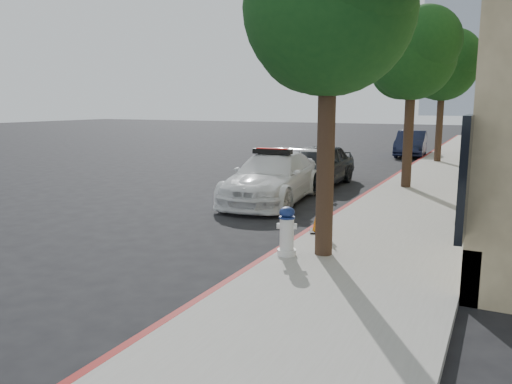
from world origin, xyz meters
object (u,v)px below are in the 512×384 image
Objects in this scene: parked_car_mid at (317,165)px; traffic_cone at (320,213)px; parked_car_far at (411,144)px; fire_hydrant at (287,232)px; police_car at (272,177)px.

parked_car_mid reaches higher than traffic_cone.
parked_car_far is 5.15× the size of traffic_cone.
fire_hydrant is (1.15, -19.50, -0.10)m from parked_car_far.
traffic_cone is (2.55, -3.22, -0.15)m from police_car.
parked_car_mid reaches higher than fire_hydrant.
fire_hydrant is at bearing -73.64° from parked_car_mid.
parked_car_far reaches higher than fire_hydrant.
police_car is at bearing -93.58° from parked_car_mid.
parked_car_mid is at bearing -100.58° from parked_car_far.
fire_hydrant is at bearing -68.54° from police_car.
police_car reaches higher than traffic_cone.
fire_hydrant is 1.08× the size of traffic_cone.
parked_car_far reaches higher than traffic_cone.
traffic_cone is (2.33, -6.38, -0.16)m from parked_car_mid.
parked_car_far is 17.78m from traffic_cone.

